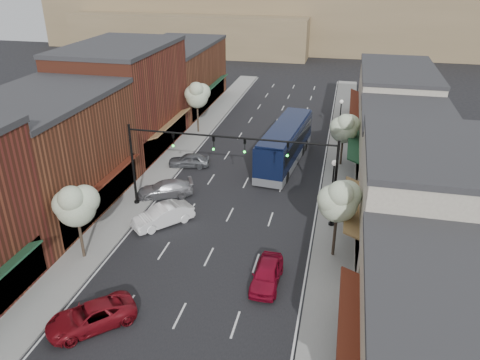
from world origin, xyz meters
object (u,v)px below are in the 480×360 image
Objects in this scene: lamp_post_far at (341,112)px; parked_car_c at (165,189)px; lamp_post_near at (333,177)px; parked_car_d at (189,160)px; signal_mast_right at (303,168)px; tree_right_far at (345,127)px; tree_right_near at (339,200)px; tree_left_near at (75,204)px; coach_bus at (285,144)px; tree_left_far at (197,94)px; parked_car_b at (163,215)px; signal_mast_left at (160,155)px; parked_car_a at (91,316)px; red_hatchback at (267,274)px.

parked_car_c is at bearing -127.72° from lamp_post_far.
parked_car_d is (-14.00, 5.86, -2.32)m from lamp_post_near.
signal_mast_right is 12.27m from tree_right_far.
tree_right_near is 16.01m from tree_right_far.
tree_right_far is 25.99m from tree_left_near.
lamp_post_near reaches higher than coach_bus.
lamp_post_near is at bearing 56.15° from parked_car_d.
tree_left_near is 0.93× the size of tree_left_far.
parked_car_d is at bearing 157.28° from lamp_post_near.
lamp_post_near is at bearing 63.86° from parked_car_b.
tree_left_near is 32.35m from lamp_post_far.
parked_car_c is (-14.00, -0.60, -2.31)m from lamp_post_near.
signal_mast_left is 1.51× the size of tree_right_far.
tree_left_near is 1.17× the size of parked_car_a.
parked_car_c is at bearing 170.86° from signal_mast_right.
red_hatchback is at bearing 0.43° from tree_left_near.
parked_car_a is (-12.82, -9.80, -3.77)m from tree_right_near.
signal_mast_right is 0.63× the size of coach_bus.
signal_mast_left is at bearing -123.86° from lamp_post_far.
parked_car_c is at bearing -82.71° from tree_left_far.
tree_left_near reaches higher than parked_car_b.
signal_mast_left is at bearing 140.95° from parked_car_a.
red_hatchback reaches higher than parked_car_d.
signal_mast_left is at bearing 180.00° from signal_mast_right.
lamp_post_far reaches higher than parked_car_d.
tree_left_near is at bearing -178.88° from red_hatchback.
tree_left_far reaches higher than tree_right_far.
coach_bus is 13.16m from parked_car_c.
tree_left_far reaches higher than lamp_post_far.
tree_left_far is at bearing 160.13° from tree_right_far.
tree_right_near is at bearing -85.23° from lamp_post_near.
parked_car_c reaches higher than parked_car_d.
coach_bus is at bearing 109.77° from tree_right_near.
lamp_post_near is at bearing 33.33° from tree_left_near.
lamp_post_far is 0.34× the size of coach_bus.
parked_car_c is at bearing 150.78° from parked_car_b.
lamp_post_far is at bearing 118.61° from parked_car_d.
coach_bus is (11.04, -6.52, -2.58)m from tree_left_far.
parked_car_a is (-7.26, -25.28, -1.35)m from coach_bus.
tree_left_far reaches higher than tree_left_near.
tree_left_near is at bearing -82.02° from parked_car_b.
parked_car_c is (2.05, 9.96, -3.53)m from tree_left_near.
tree_right_near reaches higher than parked_car_a.
tree_left_near is (-16.60, -20.00, 0.23)m from tree_right_far.
tree_left_far is at bearing 98.35° from signal_mast_left.
tree_right_far is 17.66m from tree_left_far.
lamp_post_far is 25.89m from parked_car_b.
coach_bus is 19.49m from red_hatchback.
red_hatchback is at bearing -79.33° from coach_bus.
coach_bus is at bearing -30.58° from tree_left_far.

